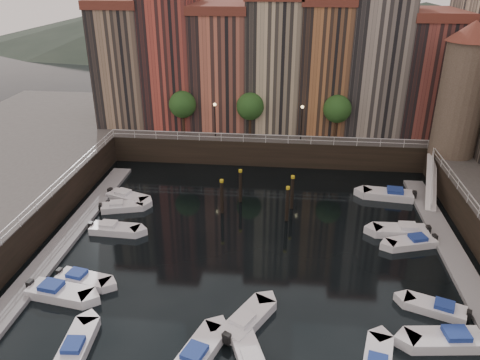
# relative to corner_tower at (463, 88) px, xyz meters

# --- Properties ---
(ground) EXTENTS (200.00, 200.00, 0.00)m
(ground) POSITION_rel_corner_tower_xyz_m (-20.00, -14.50, -10.19)
(ground) COLOR black
(ground) RESTS_ON ground
(quay_far) EXTENTS (80.00, 20.00, 3.00)m
(quay_far) POSITION_rel_corner_tower_xyz_m (-20.00, 11.50, -8.69)
(quay_far) COLOR black
(quay_far) RESTS_ON ground
(dock_left) EXTENTS (2.00, 28.00, 0.35)m
(dock_left) POSITION_rel_corner_tower_xyz_m (-36.20, -15.50, -10.02)
(dock_left) COLOR gray
(dock_left) RESTS_ON ground
(dock_right) EXTENTS (2.00, 28.00, 0.35)m
(dock_right) POSITION_rel_corner_tower_xyz_m (-3.80, -15.50, -10.02)
(dock_right) COLOR gray
(dock_right) RESTS_ON ground
(mountains) EXTENTS (145.00, 100.00, 18.00)m
(mountains) POSITION_rel_corner_tower_xyz_m (-18.28, 95.50, -2.28)
(mountains) COLOR #2D382D
(mountains) RESTS_ON ground
(far_terrace) EXTENTS (48.70, 10.30, 17.50)m
(far_terrace) POSITION_rel_corner_tower_xyz_m (-16.69, 9.00, 0.76)
(far_terrace) COLOR #90755B
(far_terrace) RESTS_ON quay_far
(corner_tower) EXTENTS (5.20, 5.20, 13.80)m
(corner_tower) POSITION_rel_corner_tower_xyz_m (0.00, 0.00, 0.00)
(corner_tower) COLOR #6B5B4C
(corner_tower) RESTS_ON quay_right
(promenade_trees) EXTENTS (21.20, 3.20, 5.20)m
(promenade_trees) POSITION_rel_corner_tower_xyz_m (-21.33, 3.70, -3.61)
(promenade_trees) COLOR black
(promenade_trees) RESTS_ON quay_far
(street_lamps) EXTENTS (10.36, 0.36, 4.18)m
(street_lamps) POSITION_rel_corner_tower_xyz_m (-21.00, 2.70, -4.30)
(street_lamps) COLOR black
(street_lamps) RESTS_ON quay_far
(railings) EXTENTS (36.08, 34.04, 0.52)m
(railings) POSITION_rel_corner_tower_xyz_m (-20.00, -9.62, -6.41)
(railings) COLOR white
(railings) RESTS_ON ground
(gangway) EXTENTS (2.78, 8.32, 3.73)m
(gangway) POSITION_rel_corner_tower_xyz_m (-2.90, -4.50, -8.28)
(gangway) COLOR white
(gangway) RESTS_ON ground
(mooring_pilings) EXTENTS (6.94, 3.71, 3.78)m
(mooring_pilings) POSITION_rel_corner_tower_xyz_m (-19.92, -9.31, -8.54)
(mooring_pilings) COLOR black
(mooring_pilings) RESTS_ON ground
(boat_left_0) EXTENTS (5.03, 2.50, 1.13)m
(boat_left_0) POSITION_rel_corner_tower_xyz_m (-33.38, -23.65, -9.81)
(boat_left_0) COLOR silver
(boat_left_0) RESTS_ON ground
(boat_left_1) EXTENTS (4.39, 2.32, 0.98)m
(boat_left_1) POSITION_rel_corner_tower_xyz_m (-32.32, -21.94, -9.86)
(boat_left_1) COLOR silver
(boat_left_1) RESTS_ON ground
(boat_left_2) EXTENTS (4.58, 1.82, 1.04)m
(boat_left_2) POSITION_rel_corner_tower_xyz_m (-32.50, -14.69, -9.84)
(boat_left_2) COLOR silver
(boat_left_2) RESTS_ON ground
(boat_left_3) EXTENTS (4.31, 2.52, 0.97)m
(boat_left_3) POSITION_rel_corner_tower_xyz_m (-33.25, -10.52, -9.87)
(boat_left_3) COLOR silver
(boat_left_3) RESTS_ON ground
(boat_left_4) EXTENTS (4.67, 3.06, 1.05)m
(boat_left_4) POSITION_rel_corner_tower_xyz_m (-33.35, -8.51, -9.84)
(boat_left_4) COLOR silver
(boat_left_4) RESTS_ON ground
(boat_right_0) EXTENTS (5.09, 2.34, 1.15)m
(boat_right_0) POSITION_rel_corner_tower_xyz_m (-7.22, -25.62, -9.81)
(boat_right_0) COLOR silver
(boat_right_0) RESTS_ON ground
(boat_right_1) EXTENTS (4.31, 2.88, 0.97)m
(boat_right_1) POSITION_rel_corner_tower_xyz_m (-7.00, -22.55, -9.87)
(boat_right_1) COLOR silver
(boat_right_1) RESTS_ON ground
(boat_right_2) EXTENTS (4.48, 2.72, 1.01)m
(boat_right_2) POSITION_rel_corner_tower_xyz_m (-6.75, -14.23, -9.86)
(boat_right_2) COLOR silver
(boat_right_2) RESTS_ON ground
(boat_right_3) EXTENTS (4.87, 1.90, 1.11)m
(boat_right_3) POSITION_rel_corner_tower_xyz_m (-7.27, -12.42, -9.82)
(boat_right_3) COLOR silver
(boat_right_3) RESTS_ON ground
(boat_right_4) EXTENTS (5.28, 2.43, 1.19)m
(boat_right_4) POSITION_rel_corner_tower_xyz_m (-7.04, -5.31, -9.79)
(boat_right_4) COLOR silver
(boat_right_4) RESTS_ON ground
(boat_near_0) EXTENTS (1.89, 4.49, 1.02)m
(boat_near_0) POSITION_rel_corner_tower_xyz_m (-29.99, -28.34, -9.85)
(boat_near_0) COLOR silver
(boat_near_0) RESTS_ON ground
(boat_near_1) EXTENTS (3.10, 4.89, 1.10)m
(boat_near_1) POSITION_rel_corner_tower_xyz_m (-22.40, -28.21, -9.82)
(boat_near_1) COLOR silver
(boat_near_1) RESTS_ON ground
(boat_near_2) EXTENTS (2.78, 4.24, 0.96)m
(boat_near_2) POSITION_rel_corner_tower_xyz_m (-19.36, -28.12, -9.87)
(boat_near_2) COLOR silver
(boat_near_2) RESTS_ON ground
(boat_extra_326) EXTENTS (3.71, 4.79, 1.10)m
(boat_extra_326) POSITION_rel_corner_tower_xyz_m (-19.78, -25.12, -9.82)
(boat_extra_326) COLOR silver
(boat_extra_326) RESTS_ON ground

